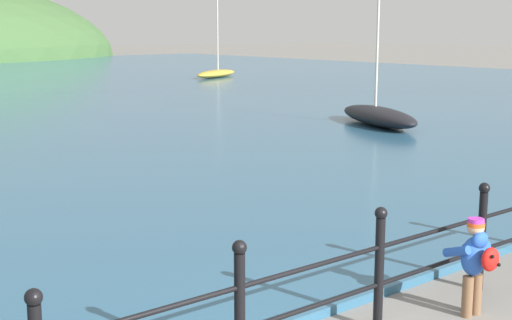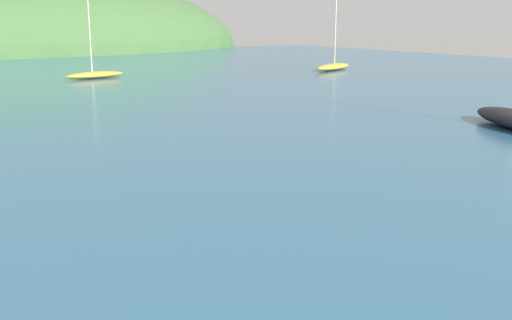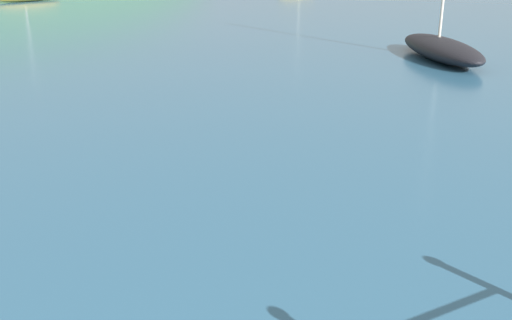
{
  "view_description": "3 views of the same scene",
  "coord_description": "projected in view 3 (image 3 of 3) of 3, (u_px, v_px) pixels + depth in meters",
  "views": [
    {
      "loc": [
        -3.69,
        -2.75,
        2.85
      ],
      "look_at": [
        1.95,
        4.2,
        1.18
      ],
      "focal_mm": 50.0,
      "sensor_mm": 36.0,
      "label": 1
    },
    {
      "loc": [
        -3.59,
        -0.21,
        3.2
      ],
      "look_at": [
        0.79,
        7.15,
        1.19
      ],
      "focal_mm": 42.0,
      "sensor_mm": 36.0,
      "label": 2
    },
    {
      "loc": [
        0.48,
        0.01,
        2.84
      ],
      "look_at": [
        3.33,
        5.11,
        0.71
      ],
      "focal_mm": 42.0,
      "sensor_mm": 36.0,
      "label": 3
    }
  ],
  "objects": [
    {
      "name": "boat_mid_harbor",
      "position": [
        441.0,
        48.0,
        14.79
      ],
      "size": [
        2.53,
        4.07,
        4.83
      ],
      "color": "black",
      "rests_on": "water"
    }
  ]
}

